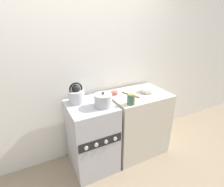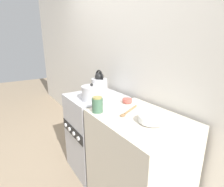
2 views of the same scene
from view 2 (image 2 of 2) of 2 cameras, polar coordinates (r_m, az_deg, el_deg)
The scene contains 10 objects.
ground_plane at distance 2.28m, azimuth -11.75°, elevation -24.52°, with size 12.00×12.00×0.00m, color gray.
wall_back at distance 2.07m, azimuth 3.50°, elevation 10.00°, with size 7.00×0.06×2.50m.
stove at distance 2.11m, azimuth -5.16°, elevation -12.59°, with size 0.54×0.60×0.92m.
counter at distance 1.64m, azimuth 8.23°, elevation -22.31°, with size 0.79×0.59×0.92m.
kettle at distance 2.07m, azimuth -4.11°, elevation 3.38°, with size 0.23×0.19×0.26m.
cooking_pot at distance 1.76m, azimuth -6.57°, elevation 0.13°, with size 0.21×0.21×0.18m.
enamel_bowl at distance 1.30m, azimuth 12.60°, elevation -8.09°, with size 0.18×0.18×0.06m.
small_ceramic_bowl at distance 1.69m, azimuth 4.97°, elevation -2.28°, with size 0.09×0.09×0.04m.
storage_jar at distance 1.46m, azimuth -4.79°, elevation -3.65°, with size 0.09×0.09×0.13m.
wooden_spoon at distance 1.46m, azimuth 5.11°, elevation -5.95°, with size 0.14×0.27×0.02m.
Camera 2 is at (1.62, -0.60, 1.49)m, focal length 28.00 mm.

